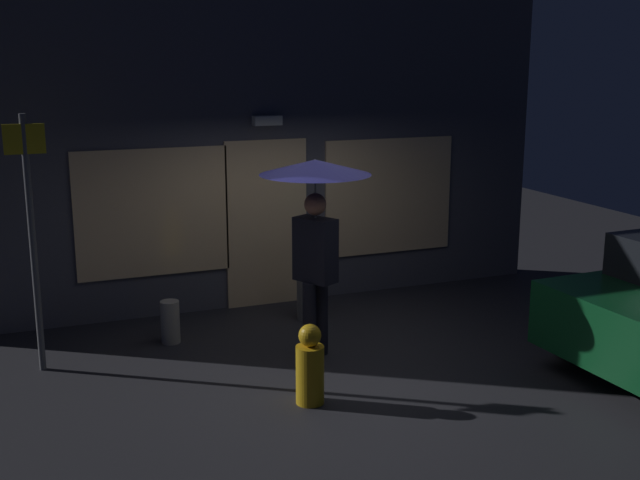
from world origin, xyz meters
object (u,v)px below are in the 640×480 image
at_px(person_with_umbrella, 315,204).
at_px(street_sign_post, 32,230).
at_px(sidewalk_bollard, 309,293).
at_px(fire_hydrant, 310,367).
at_px(sidewalk_bollard_2, 170,322).

distance_m(person_with_umbrella, street_sign_post, 2.93).
relative_size(sidewalk_bollard, fire_hydrant, 0.84).
distance_m(sidewalk_bollard, sidewalk_bollard_2, 1.81).
bearing_deg(fire_hydrant, sidewalk_bollard, 69.31).
xyz_separation_m(sidewalk_bollard_2, fire_hydrant, (0.91, -2.14, 0.11)).
bearing_deg(street_sign_post, sidewalk_bollard_2, 12.28).
height_order(person_with_umbrella, sidewalk_bollard_2, person_with_umbrella).
height_order(street_sign_post, fire_hydrant, street_sign_post).
bearing_deg(sidewalk_bollard, sidewalk_bollard_2, -173.01).
distance_m(street_sign_post, sidewalk_bollard_2, 1.93).
height_order(sidewalk_bollard, fire_hydrant, fire_hydrant).
distance_m(person_with_umbrella, fire_hydrant, 1.83).
xyz_separation_m(sidewalk_bollard, fire_hydrant, (-0.89, -2.36, 0.03)).
bearing_deg(sidewalk_bollard, fire_hydrant, -110.69).
height_order(person_with_umbrella, sidewalk_bollard, person_with_umbrella).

